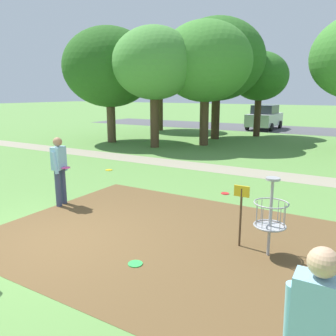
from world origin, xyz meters
The scene contains 16 objects.
ground_plane centered at (0.00, 0.00, 0.00)m, with size 160.00×160.00×0.00m, color #5B8942.
dirt_tee_pad centered at (1.79, 1.23, 0.00)m, with size 6.79×5.12×0.01m, color brown.
disc_golf_basket centered at (3.60, 1.48, 0.75)m, with size 0.98×0.58×1.39m.
player_waiting_left centered at (-1.52, 1.57, 0.97)m, with size 0.44×0.49×1.71m.
frisbee_near_basket centered at (-3.05, 5.19, 0.01)m, with size 0.25×0.25×0.02m, color gold.
frisbee_by_tee centered at (1.67, 4.56, 0.01)m, with size 0.22×0.22×0.02m, color red.
frisbee_mid_grass centered at (1.87, 0.03, 0.01)m, with size 0.24×0.24×0.02m, color green.
tree_near_right centered at (-8.63, 17.66, 4.60)m, with size 4.69×4.69×6.61m.
tree_mid_left centered at (-2.66, 12.53, 4.30)m, with size 4.79×4.79×6.35m.
tree_mid_center centered at (-1.32, 17.78, 3.75)m, with size 3.56×3.56×5.29m.
tree_mid_right centered at (-3.15, 15.24, 4.64)m, with size 5.57×5.57×7.02m.
tree_far_center centered at (-4.53, 10.57, 4.16)m, with size 4.16×4.16×5.95m.
tree_far_right centered at (-7.67, 10.91, 4.10)m, with size 5.04×5.04×6.26m.
parking_lot_strip centered at (0.00, 23.11, 0.00)m, with size 36.00×6.00×0.01m, color #4C4C51.
parked_car_leftmost centered at (-2.06, 22.35, 0.92)m, with size 2.02×4.22×1.84m.
gravel_path centered at (0.00, 7.45, 0.00)m, with size 40.00×1.31×0.00m, color gray.
Camera 1 is at (4.92, -4.09, 2.76)m, focal length 36.29 mm.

